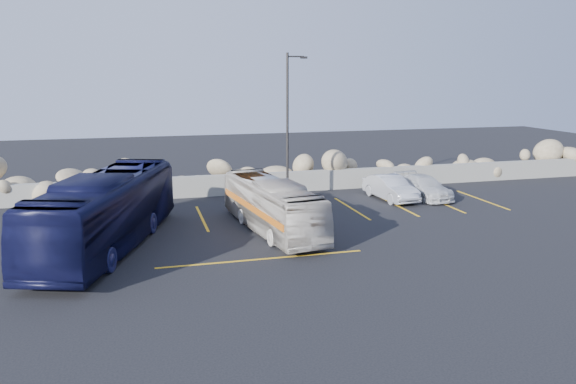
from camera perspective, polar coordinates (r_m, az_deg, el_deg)
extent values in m
plane|color=black|center=(21.56, 0.10, -6.78)|extent=(90.00, 90.00, 0.00)
cube|color=gray|center=(32.76, -5.43, 0.77)|extent=(60.00, 0.40, 1.20)
cube|color=gold|center=(27.72, -8.73, -2.64)|extent=(0.12, 5.00, 0.01)
cube|color=gold|center=(28.70, 1.43, -2.00)|extent=(0.12, 5.00, 0.01)
cube|color=gold|center=(29.57, 6.46, -1.66)|extent=(0.12, 5.00, 0.01)
cube|color=gold|center=(30.60, 10.99, -1.34)|extent=(0.12, 5.00, 0.01)
cube|color=gold|center=(31.82, 15.20, -1.03)|extent=(0.12, 5.00, 0.01)
cube|color=gold|center=(33.19, 19.09, -0.75)|extent=(0.12, 5.00, 0.01)
cube|color=gold|center=(21.51, -2.63, -6.82)|extent=(8.00, 0.12, 0.01)
cylinder|color=#2D2A28|center=(30.38, -0.06, 6.43)|extent=(0.14, 0.14, 8.00)
cylinder|color=#2D2A28|center=(30.37, 0.78, 13.60)|extent=(0.90, 0.08, 0.08)
cube|color=#2D2A28|center=(30.50, 1.61, 13.50)|extent=(0.35, 0.18, 0.12)
imported|color=beige|center=(25.03, -1.65, -1.37)|extent=(3.05, 8.50, 2.32)
imported|color=#0F1033|center=(23.64, -17.96, -1.86)|extent=(5.90, 11.14, 3.03)
imported|color=silver|center=(29.48, -1.34, -0.26)|extent=(1.86, 4.14, 1.38)
imported|color=silver|center=(31.82, 10.37, 0.42)|extent=(1.82, 4.21, 1.35)
imported|color=silver|center=(32.71, 13.62, 0.51)|extent=(2.04, 4.42, 1.25)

